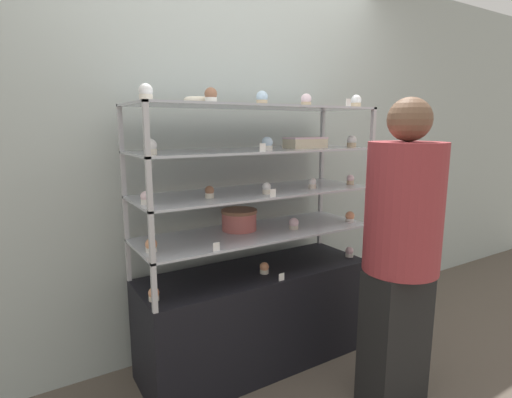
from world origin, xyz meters
The scene contains 35 objects.
ground_plane centered at (0.00, 0.00, 0.00)m, with size 20.00×20.00×0.00m, color brown.
back_wall centered at (0.00, 0.39, 1.30)m, with size 8.00×0.05×2.60m.
display_base centered at (0.00, 0.00, 0.31)m, with size 1.43×0.49×0.62m.
display_riser_lower centered at (0.00, 0.00, 0.85)m, with size 1.43×0.49×0.25m.
display_riser_middle centered at (0.00, 0.00, 1.09)m, with size 1.43×0.49×0.25m.
display_riser_upper centered at (0.00, 0.00, 1.34)m, with size 1.43×0.49×0.25m.
display_riser_top centered at (0.00, 0.00, 1.58)m, with size 1.43×0.49×0.25m.
layer_cake_centerpiece centered at (-0.07, 0.08, 0.92)m, with size 0.22×0.22×0.13m.
sheet_cake_frosted centered at (0.33, -0.05, 1.38)m, with size 0.25×0.13×0.07m.
cupcake_0 centered at (-0.67, -0.10, 0.65)m, with size 0.06×0.06×0.07m.
cupcake_1 centered at (0.01, -0.08, 0.65)m, with size 0.06×0.06×0.07m.
cupcake_2 centered at (0.67, -0.12, 0.65)m, with size 0.06×0.06×0.07m.
price_tag_0 centered at (0.03, -0.23, 0.64)m, with size 0.04×0.00×0.04m.
cupcake_3 centered at (-0.66, -0.07, 0.89)m, with size 0.06×0.06×0.07m.
cupcake_4 centered at (0.22, -0.08, 0.89)m, with size 0.06×0.06×0.07m.
cupcake_5 centered at (0.65, -0.12, 0.89)m, with size 0.06×0.06×0.07m.
price_tag_1 centered at (-0.38, -0.23, 0.88)m, with size 0.04×0.00×0.04m.
cupcake_6 centered at (-0.68, -0.07, 1.14)m, with size 0.05×0.05×0.06m.
cupcake_7 centered at (-0.33, -0.07, 1.14)m, with size 0.05×0.05×0.06m.
cupcake_8 centered at (-0.01, -0.12, 1.14)m, with size 0.05×0.05×0.06m.
cupcake_9 centered at (0.35, -0.10, 1.14)m, with size 0.05×0.05×0.06m.
cupcake_10 centered at (0.67, -0.10, 1.14)m, with size 0.05×0.05×0.06m.
price_tag_2 centered at (-0.03, -0.23, 1.13)m, with size 0.04×0.00×0.04m.
cupcake_11 centered at (-0.66, -0.13, 1.39)m, with size 0.06×0.06×0.07m.
cupcake_12 centered at (-0.01, -0.13, 1.39)m, with size 0.06×0.06×0.07m.
cupcake_13 centered at (0.65, -0.11, 1.39)m, with size 0.06×0.06×0.07m.
price_tag_3 centered at (-0.10, -0.23, 1.37)m, with size 0.04×0.00×0.04m.
cupcake_14 centered at (-0.66, -0.11, 1.63)m, with size 0.06×0.06×0.08m.
cupcake_15 centered at (-0.33, -0.09, 1.63)m, with size 0.06×0.06×0.08m.
cupcake_16 centered at (0.00, -0.06, 1.63)m, with size 0.06×0.06×0.08m.
cupcake_17 centered at (0.33, -0.04, 1.63)m, with size 0.06×0.06×0.08m.
cupcake_18 centered at (0.66, -0.12, 1.63)m, with size 0.06×0.06×0.08m.
price_tag_4 centered at (0.50, -0.23, 1.62)m, with size 0.04×0.00×0.04m.
donut_glazed centered at (-0.36, 0.01, 1.61)m, with size 0.14×0.14×0.04m.
customer_figure centered at (0.43, -0.71, 0.87)m, with size 0.38×0.38×1.62m.
Camera 1 is at (-1.22, -1.98, 1.48)m, focal length 28.00 mm.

